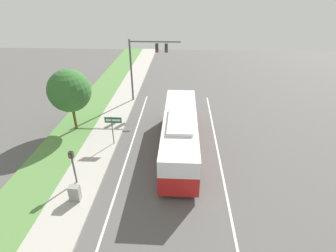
{
  "coord_description": "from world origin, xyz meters",
  "views": [
    {
      "loc": [
        0.51,
        -14.13,
        12.04
      ],
      "look_at": [
        -0.52,
        4.79,
        1.62
      ],
      "focal_mm": 28.0,
      "sensor_mm": 36.0,
      "label": 1
    }
  ],
  "objects_px": {
    "utility_cabinet": "(75,193)",
    "pedestrian_signal": "(73,162)",
    "signal_gantry": "(145,59)",
    "bus": "(180,131)",
    "street_sign": "(113,125)"
  },
  "relations": [
    {
      "from": "signal_gantry",
      "to": "street_sign",
      "type": "bearing_deg",
      "value": -99.0
    },
    {
      "from": "pedestrian_signal",
      "to": "utility_cabinet",
      "type": "bearing_deg",
      "value": -71.25
    },
    {
      "from": "signal_gantry",
      "to": "utility_cabinet",
      "type": "xyz_separation_m",
      "value": [
        -2.41,
        -16.05,
        -4.21
      ]
    },
    {
      "from": "signal_gantry",
      "to": "utility_cabinet",
      "type": "relative_size",
      "value": 6.59
    },
    {
      "from": "pedestrian_signal",
      "to": "utility_cabinet",
      "type": "relative_size",
      "value": 2.5
    },
    {
      "from": "pedestrian_signal",
      "to": "bus",
      "type": "bearing_deg",
      "value": 33.19
    },
    {
      "from": "bus",
      "to": "signal_gantry",
      "type": "relative_size",
      "value": 1.68
    },
    {
      "from": "pedestrian_signal",
      "to": "street_sign",
      "type": "distance_m",
      "value": 5.22
    },
    {
      "from": "pedestrian_signal",
      "to": "utility_cabinet",
      "type": "xyz_separation_m",
      "value": [
        0.53,
        -1.57,
        -1.16
      ]
    },
    {
      "from": "utility_cabinet",
      "to": "pedestrian_signal",
      "type": "bearing_deg",
      "value": 108.75
    },
    {
      "from": "bus",
      "to": "utility_cabinet",
      "type": "bearing_deg",
      "value": -136.3
    },
    {
      "from": "utility_cabinet",
      "to": "signal_gantry",
      "type": "bearing_deg",
      "value": 81.46
    },
    {
      "from": "signal_gantry",
      "to": "bus",
      "type": "bearing_deg",
      "value": -68.3
    },
    {
      "from": "pedestrian_signal",
      "to": "street_sign",
      "type": "xyz_separation_m",
      "value": [
        1.44,
        5.02,
        0.08
      ]
    },
    {
      "from": "signal_gantry",
      "to": "pedestrian_signal",
      "type": "relative_size",
      "value": 2.64
    }
  ]
}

